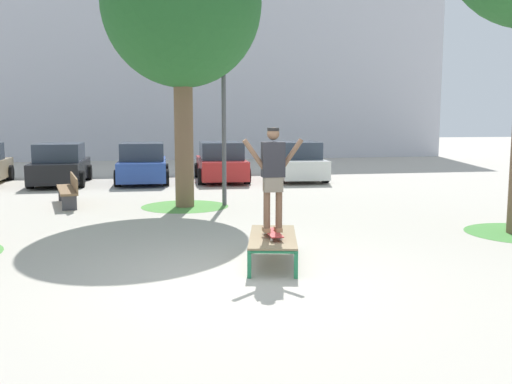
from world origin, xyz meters
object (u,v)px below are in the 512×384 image
(skate_box, at_px, (273,238))
(car_red, at_px, (221,163))
(car_white, at_px, (296,162))
(car_black, at_px, (61,165))
(tree_mid_back, at_px, (182,4))
(skateboard, at_px, (273,233))
(skater, at_px, (273,172))
(park_bench, at_px, (69,189))
(car_blue, at_px, (143,164))
(light_post, at_px, (223,65))

(skate_box, height_order, car_red, car_red)
(car_red, bearing_deg, car_white, -3.18)
(car_black, bearing_deg, skate_box, -67.64)
(tree_mid_back, bearing_deg, car_black, 123.52)
(tree_mid_back, bearing_deg, car_white, 52.25)
(car_red, distance_m, car_white, 2.97)
(car_white, bearing_deg, car_black, 179.18)
(skateboard, height_order, car_red, car_red)
(skate_box, relative_size, skater, 1.19)
(skate_box, xyz_separation_m, car_black, (-5.21, 12.67, 0.28))
(car_black, height_order, park_bench, car_black)
(car_blue, bearing_deg, park_bench, -110.00)
(car_white, bearing_deg, car_red, 176.82)
(park_bench, xyz_separation_m, light_post, (4.24, -0.85, 3.38))
(car_black, bearing_deg, car_blue, -0.01)
(car_blue, xyz_separation_m, light_post, (2.28, -6.25, 3.13))
(car_blue, xyz_separation_m, car_red, (2.97, 0.04, 0.00))
(car_white, height_order, light_post, light_post)
(skate_box, distance_m, car_blue, 12.87)
(skate_box, height_order, tree_mid_back, tree_mid_back)
(skater, distance_m, car_black, 13.85)
(car_blue, distance_m, light_post, 7.36)
(skate_box, height_order, car_blue, car_blue)
(skater, relative_size, light_post, 0.29)
(car_red, distance_m, light_post, 7.06)
(tree_mid_back, relative_size, car_white, 1.78)
(skateboard, distance_m, car_white, 13.23)
(skate_box, xyz_separation_m, car_red, (0.73, 12.71, 0.28))
(skateboard, relative_size, park_bench, 0.33)
(car_black, bearing_deg, car_red, 0.35)
(park_bench, bearing_deg, car_black, 100.53)
(car_black, relative_size, car_red, 0.99)
(skate_box, distance_m, car_black, 13.70)
(car_black, distance_m, park_bench, 5.50)
(skateboard, height_order, car_blue, car_blue)
(car_white, distance_m, light_post, 7.80)
(car_blue, distance_m, car_white, 5.94)
(light_post, bearing_deg, car_red, 83.72)
(car_blue, distance_m, park_bench, 5.75)
(skateboard, height_order, tree_mid_back, tree_mid_back)
(car_black, xyz_separation_m, car_blue, (2.97, -0.00, 0.00))
(skater, bearing_deg, skate_box, 77.43)
(skate_box, distance_m, car_white, 13.08)
(car_white, height_order, park_bench, car_white)
(car_red, xyz_separation_m, light_post, (-0.69, -6.29, 3.13))
(car_blue, bearing_deg, car_white, -1.23)
(skate_box, height_order, skateboard, skateboard)
(car_black, relative_size, car_blue, 0.99)
(car_black, distance_m, car_white, 8.91)
(skate_box, height_order, skater, skater)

